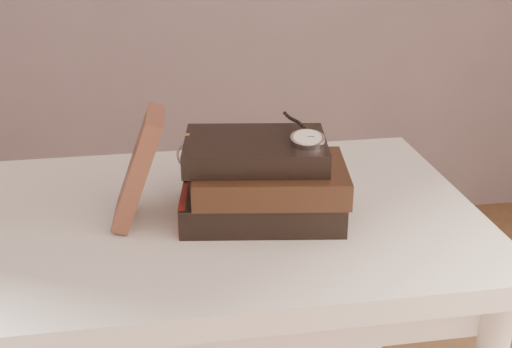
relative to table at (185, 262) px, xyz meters
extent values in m
cube|color=silver|center=(0.00, 0.00, 0.07)|extent=(1.00, 0.60, 0.04)
cube|color=white|center=(0.00, 0.00, 0.01)|extent=(0.88, 0.49, 0.08)
cylinder|color=white|center=(0.45, 0.25, -0.30)|extent=(0.05, 0.05, 0.71)
cube|color=black|center=(0.13, -0.02, 0.12)|extent=(0.29, 0.22, 0.05)
cube|color=beige|center=(0.13, -0.02, 0.12)|extent=(0.28, 0.20, 0.04)
cube|color=gold|center=(0.01, 0.02, 0.12)|extent=(0.01, 0.01, 0.05)
cube|color=#691109|center=(0.01, 0.00, 0.12)|extent=(0.04, 0.17, 0.05)
cube|color=black|center=(0.14, -0.03, 0.16)|extent=(0.27, 0.20, 0.04)
cube|color=beige|center=(0.15, -0.03, 0.16)|extent=(0.26, 0.19, 0.03)
cube|color=gold|center=(0.03, 0.01, 0.16)|extent=(0.01, 0.01, 0.04)
cube|color=black|center=(0.12, -0.01, 0.20)|extent=(0.25, 0.19, 0.04)
cube|color=beige|center=(0.13, -0.01, 0.20)|extent=(0.24, 0.18, 0.03)
cube|color=gold|center=(0.02, 0.03, 0.20)|extent=(0.01, 0.01, 0.04)
cube|color=#48261B|center=(-0.07, -0.01, 0.18)|extent=(0.10, 0.12, 0.19)
cylinder|color=silver|center=(0.20, -0.05, 0.23)|extent=(0.06, 0.06, 0.02)
cylinder|color=white|center=(0.20, -0.05, 0.24)|extent=(0.05, 0.05, 0.01)
torus|color=silver|center=(0.20, -0.05, 0.24)|extent=(0.06, 0.06, 0.01)
cylinder|color=silver|center=(0.20, -0.02, 0.23)|extent=(0.01, 0.01, 0.01)
cube|color=black|center=(0.20, -0.04, 0.24)|extent=(0.00, 0.02, 0.00)
cube|color=black|center=(0.20, -0.05, 0.24)|extent=(0.01, 0.00, 0.00)
sphere|color=black|center=(0.20, -0.01, 0.24)|extent=(0.01, 0.01, 0.01)
sphere|color=black|center=(0.20, 0.00, 0.24)|extent=(0.01, 0.01, 0.01)
sphere|color=black|center=(0.20, 0.01, 0.24)|extent=(0.01, 0.01, 0.01)
sphere|color=black|center=(0.20, 0.02, 0.24)|extent=(0.01, 0.01, 0.01)
sphere|color=black|center=(0.20, 0.03, 0.24)|extent=(0.01, 0.01, 0.01)
sphere|color=black|center=(0.19, 0.04, 0.24)|extent=(0.01, 0.01, 0.01)
sphere|color=black|center=(0.19, 0.05, 0.24)|extent=(0.01, 0.01, 0.01)
sphere|color=black|center=(0.19, 0.06, 0.24)|extent=(0.01, 0.01, 0.01)
sphere|color=black|center=(0.19, 0.08, 0.24)|extent=(0.01, 0.01, 0.01)
torus|color=silver|center=(0.02, 0.08, 0.17)|extent=(0.05, 0.02, 0.05)
torus|color=silver|center=(0.08, 0.07, 0.17)|extent=(0.05, 0.02, 0.05)
cylinder|color=silver|center=(0.05, 0.07, 0.17)|extent=(0.02, 0.01, 0.00)
cylinder|color=silver|center=(0.01, 0.14, 0.16)|extent=(0.02, 0.12, 0.03)
cylinder|color=silver|center=(0.11, 0.12, 0.16)|extent=(0.02, 0.12, 0.03)
camera|label=1|loc=(-0.05, -1.03, 0.60)|focal=47.57mm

